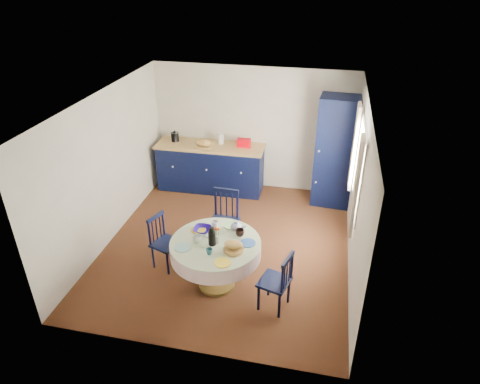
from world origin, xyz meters
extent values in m
plane|color=black|center=(0.00, 0.00, 0.00)|extent=(4.50, 4.50, 0.00)
plane|color=white|center=(0.00, 0.00, 2.50)|extent=(4.50, 4.50, 0.00)
cube|color=beige|center=(0.00, 2.25, 1.25)|extent=(4.00, 0.02, 2.50)
cube|color=beige|center=(-2.00, 0.00, 1.25)|extent=(0.02, 4.50, 2.50)
cube|color=beige|center=(2.00, 0.00, 1.25)|extent=(0.02, 4.50, 2.50)
plane|color=white|center=(2.00, 0.30, 1.50)|extent=(0.00, 1.20, 1.20)
cube|color=beige|center=(1.92, -0.40, 1.55)|extent=(0.05, 0.34, 1.45)
cube|color=beige|center=(1.92, 1.00, 1.55)|extent=(0.05, 0.34, 1.45)
cube|color=black|center=(-0.80, 1.90, 0.47)|extent=(2.13, 0.67, 0.93)
cube|color=tan|center=(-0.80, 1.90, 0.95)|extent=(2.19, 0.71, 0.04)
cube|color=#A1000A|center=(-0.13, 1.99, 1.05)|extent=(0.26, 0.14, 0.16)
cube|color=tan|center=(-0.91, 1.81, 0.98)|extent=(0.34, 0.24, 0.02)
ellipsoid|color=tan|center=(-0.91, 1.81, 1.06)|extent=(0.31, 0.20, 0.13)
cylinder|color=silver|center=(-0.62, 2.04, 1.08)|extent=(0.12, 0.12, 0.22)
cube|color=black|center=(1.66, 1.85, 1.07)|extent=(0.78, 0.58, 2.14)
cylinder|color=white|center=(1.37, 1.58, 1.17)|extent=(0.04, 0.02, 0.04)
cylinder|color=white|center=(1.37, 1.58, 0.53)|extent=(0.04, 0.02, 0.04)
cylinder|color=brown|center=(0.08, -1.00, 0.03)|extent=(0.53, 0.53, 0.05)
cylinder|color=brown|center=(0.08, -1.00, 0.38)|extent=(0.11, 0.11, 0.71)
cylinder|color=brown|center=(0.08, -1.00, 0.75)|extent=(1.23, 1.23, 0.03)
cylinder|color=white|center=(0.08, -1.00, 0.66)|extent=(1.29, 1.29, 0.22)
cylinder|color=silver|center=(0.08, -1.00, 0.77)|extent=(1.29, 1.29, 0.01)
cylinder|color=#82B3AF|center=(-0.33, -1.23, 0.78)|extent=(0.22, 0.22, 0.01)
cylinder|color=gold|center=(0.30, -1.43, 0.78)|extent=(0.22, 0.22, 0.01)
cylinder|color=navy|center=(0.53, -0.93, 0.78)|extent=(0.22, 0.22, 0.01)
cylinder|color=#83BE73|center=(0.20, -0.55, 0.78)|extent=(0.22, 0.22, 0.01)
cylinder|color=gold|center=(-0.24, -0.76, 0.78)|extent=(0.22, 0.22, 0.01)
cylinder|color=#A98143|center=(0.38, -1.14, 0.80)|extent=(0.28, 0.28, 0.05)
ellipsoid|color=tan|center=(0.38, -1.14, 0.88)|extent=(0.26, 0.16, 0.11)
cube|color=silver|center=(-0.03, -0.90, 0.80)|extent=(0.10, 0.07, 0.04)
cylinder|color=black|center=(-0.71, -0.92, 0.20)|extent=(0.03, 0.03, 0.40)
cylinder|color=black|center=(-0.60, -0.62, 0.20)|extent=(0.03, 0.03, 0.40)
cylinder|color=black|center=(-0.99, -0.81, 0.20)|extent=(0.03, 0.03, 0.40)
cylinder|color=black|center=(-0.88, -0.52, 0.20)|extent=(0.03, 0.03, 0.40)
cube|color=black|center=(-0.79, -0.72, 0.42)|extent=(0.48, 0.50, 0.04)
cylinder|color=black|center=(-1.00, -0.81, 0.64)|extent=(0.03, 0.03, 0.45)
cylinder|color=black|center=(-0.89, -0.51, 0.64)|extent=(0.03, 0.03, 0.45)
cube|color=black|center=(-0.95, -0.66, 0.85)|extent=(0.16, 0.34, 0.06)
cylinder|color=black|center=(-0.98, -0.74, 0.62)|extent=(0.02, 0.02, 0.37)
cylinder|color=black|center=(-0.95, -0.66, 0.62)|extent=(0.02, 0.02, 0.37)
cylinder|color=black|center=(-0.92, -0.58, 0.62)|extent=(0.02, 0.02, 0.37)
cylinder|color=black|center=(-0.23, -0.26, 0.24)|extent=(0.04, 0.04, 0.47)
cylinder|color=black|center=(0.14, -0.27, 0.24)|extent=(0.04, 0.04, 0.47)
cylinder|color=black|center=(-0.22, 0.09, 0.24)|extent=(0.04, 0.04, 0.47)
cylinder|color=black|center=(0.16, 0.08, 0.24)|extent=(0.04, 0.04, 0.47)
cube|color=black|center=(-0.04, -0.09, 0.49)|extent=(0.48, 0.46, 0.04)
cylinder|color=black|center=(-0.22, 0.12, 0.75)|extent=(0.04, 0.04, 0.52)
cylinder|color=black|center=(0.16, 0.10, 0.75)|extent=(0.04, 0.04, 0.52)
cube|color=black|center=(-0.03, 0.11, 0.99)|extent=(0.42, 0.06, 0.07)
cylinder|color=black|center=(-0.13, 0.11, 0.73)|extent=(0.02, 0.02, 0.44)
cylinder|color=black|center=(-0.03, 0.11, 0.73)|extent=(0.02, 0.02, 0.44)
cylinder|color=black|center=(0.07, 0.10, 0.73)|extent=(0.02, 0.02, 0.44)
cylinder|color=black|center=(0.86, -1.05, 0.21)|extent=(0.03, 0.03, 0.41)
cylinder|color=black|center=(0.77, -1.37, 0.21)|extent=(0.03, 0.03, 0.41)
cylinder|color=black|center=(1.16, -1.14, 0.21)|extent=(0.03, 0.03, 0.41)
cylinder|color=black|center=(1.07, -1.45, 0.21)|extent=(0.03, 0.03, 0.41)
cube|color=black|center=(0.97, -1.25, 0.43)|extent=(0.48, 0.49, 0.04)
cylinder|color=black|center=(1.18, -1.14, 0.66)|extent=(0.03, 0.03, 0.46)
cylinder|color=black|center=(1.09, -1.46, 0.66)|extent=(0.03, 0.03, 0.46)
cube|color=black|center=(1.13, -1.30, 0.88)|extent=(0.14, 0.36, 0.06)
cylinder|color=black|center=(1.16, -1.22, 0.65)|extent=(0.02, 0.02, 0.39)
cylinder|color=black|center=(1.13, -1.30, 0.65)|extent=(0.02, 0.02, 0.39)
cylinder|color=black|center=(1.11, -1.38, 0.65)|extent=(0.02, 0.02, 0.39)
imported|color=silver|center=(-0.17, -1.04, 0.83)|extent=(0.12, 0.12, 0.10)
imported|color=#2E6471|center=(0.07, -1.28, 0.82)|extent=(0.09, 0.09, 0.09)
imported|color=black|center=(0.39, -0.77, 0.83)|extent=(0.13, 0.13, 0.10)
imported|color=silver|center=(-0.02, -0.63, 0.83)|extent=(0.11, 0.11, 0.10)
imported|color=#190773|center=(-0.17, -0.78, 0.81)|extent=(0.25, 0.25, 0.06)
camera|label=1|loc=(1.45, -5.72, 4.31)|focal=32.00mm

